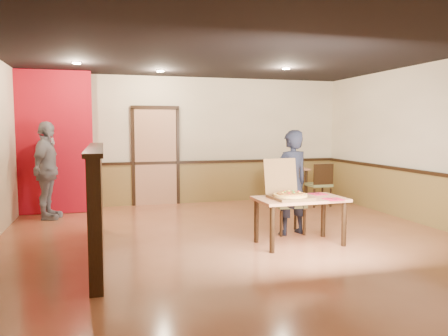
% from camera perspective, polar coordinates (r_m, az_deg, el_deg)
% --- Properties ---
extents(floor, '(7.00, 7.00, 0.00)m').
position_cam_1_polar(floor, '(6.61, 1.76, -9.52)').
color(floor, '#CA774E').
rests_on(floor, ground).
extents(ceiling, '(7.00, 7.00, 0.00)m').
position_cam_1_polar(ceiling, '(6.49, 1.83, 15.13)').
color(ceiling, black).
rests_on(ceiling, wall_back).
extents(wall_back, '(7.00, 0.00, 7.00)m').
position_cam_1_polar(wall_back, '(9.79, -4.31, 3.60)').
color(wall_back, '#FFF1C7').
rests_on(wall_back, floor).
extents(wall_right, '(0.00, 7.00, 7.00)m').
position_cam_1_polar(wall_right, '(8.15, 26.02, 2.72)').
color(wall_right, '#FFF1C7').
rests_on(wall_right, floor).
extents(wainscot_back, '(7.00, 0.04, 0.90)m').
position_cam_1_polar(wainscot_back, '(9.84, -4.23, -1.95)').
color(wainscot_back, olive).
rests_on(wainscot_back, floor).
extents(chair_rail_back, '(7.00, 0.06, 0.06)m').
position_cam_1_polar(chair_rail_back, '(9.77, -4.23, 0.77)').
color(chair_rail_back, black).
rests_on(chair_rail_back, wall_back).
extents(wainscot_right, '(0.04, 7.00, 0.90)m').
position_cam_1_polar(wainscot_right, '(8.22, 25.59, -3.90)').
color(wainscot_right, olive).
rests_on(wainscot_right, floor).
extents(chair_rail_right, '(0.06, 7.00, 0.06)m').
position_cam_1_polar(chair_rail_right, '(8.15, 25.62, -0.65)').
color(chair_rail_right, black).
rests_on(chair_rail_right, wall_right).
extents(back_door, '(0.90, 0.06, 2.10)m').
position_cam_1_polar(back_door, '(9.65, -8.91, 1.44)').
color(back_door, tan).
rests_on(back_door, wall_back).
extents(booth_partition, '(0.20, 3.10, 1.44)m').
position_cam_1_polar(booth_partition, '(5.98, -16.29, -4.11)').
color(booth_partition, black).
rests_on(booth_partition, floor).
extents(red_accent_panel, '(1.60, 0.20, 2.78)m').
position_cam_1_polar(red_accent_panel, '(9.16, -21.78, 3.11)').
color(red_accent_panel, '#B00C1C').
rests_on(red_accent_panel, floor).
extents(spot_a, '(0.14, 0.14, 0.02)m').
position_cam_1_polar(spot_a, '(7.99, -18.70, 12.86)').
color(spot_a, beige).
rests_on(spot_a, ceiling).
extents(spot_b, '(0.14, 0.14, 0.02)m').
position_cam_1_polar(spot_b, '(8.74, -8.34, 12.41)').
color(spot_b, beige).
rests_on(spot_b, ceiling).
extents(spot_c, '(0.14, 0.14, 0.02)m').
position_cam_1_polar(spot_c, '(8.36, 8.10, 12.74)').
color(spot_c, beige).
rests_on(spot_c, ceiling).
extents(main_table, '(1.30, 0.78, 0.68)m').
position_cam_1_polar(main_table, '(6.42, 9.87, -4.78)').
color(main_table, tan).
rests_on(main_table, floor).
extents(diner_chair, '(0.49, 0.49, 0.94)m').
position_cam_1_polar(diner_chair, '(7.14, 8.26, -4.26)').
color(diner_chair, olive).
rests_on(diner_chair, floor).
extents(side_chair_left, '(0.52, 0.52, 0.86)m').
position_cam_1_polar(side_chair_left, '(9.20, 7.37, -2.36)').
color(side_chair_left, olive).
rests_on(side_chair_left, floor).
extents(side_chair_right, '(0.47, 0.47, 0.93)m').
position_cam_1_polar(side_chair_right, '(9.58, 12.45, -1.91)').
color(side_chair_right, olive).
rests_on(side_chair_right, floor).
extents(side_table, '(0.80, 0.80, 0.80)m').
position_cam_1_polar(side_table, '(9.93, 8.50, -0.97)').
color(side_table, tan).
rests_on(side_table, floor).
extents(diner, '(0.68, 0.52, 1.66)m').
position_cam_1_polar(diner, '(6.96, 8.78, -1.89)').
color(diner, black).
rests_on(diner, floor).
extents(passerby, '(0.66, 1.13, 1.81)m').
position_cam_1_polar(passerby, '(8.66, -22.12, -0.30)').
color(passerby, gray).
rests_on(passerby, floor).
extents(pizza_box, '(0.57, 0.65, 0.55)m').
position_cam_1_polar(pizza_box, '(6.31, 8.40, -3.30)').
color(pizza_box, brown).
rests_on(pizza_box, main_table).
extents(pizza, '(0.60, 0.60, 0.03)m').
position_cam_1_polar(pizza, '(6.27, 8.65, -3.51)').
color(pizza, '#E9B554').
rests_on(pizza, pizza_box).
extents(napkin_near, '(0.25, 0.25, 0.01)m').
position_cam_1_polar(napkin_near, '(6.35, 14.11, -3.97)').
color(napkin_near, red).
rests_on(napkin_near, main_table).
extents(napkin_far, '(0.26, 0.26, 0.01)m').
position_cam_1_polar(napkin_far, '(6.79, 12.18, -3.33)').
color(napkin_far, red).
rests_on(napkin_far, main_table).
extents(condiment, '(0.06, 0.06, 0.16)m').
position_cam_1_polar(condiment, '(9.97, 8.28, 0.56)').
color(condiment, '#9B611C').
rests_on(condiment, side_table).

